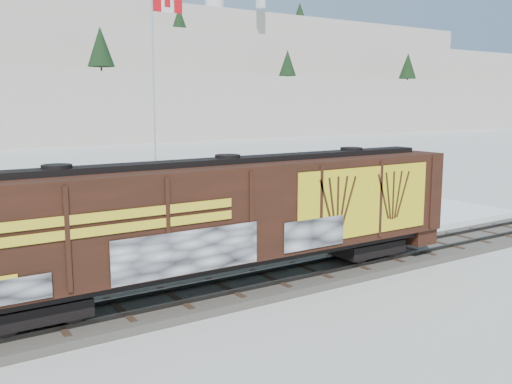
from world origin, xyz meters
TOP-DOWN VIEW (x-y plane):
  - ground at (0.00, 0.00)m, footprint 500.00×500.00m
  - rail_track at (0.00, 0.00)m, footprint 50.00×3.40m
  - parking_strip at (0.00, 7.50)m, footprint 40.00×8.00m
  - hopper_railcar at (-3.85, -0.01)m, footprint 19.64×3.06m
  - flagpole at (-1.26, 12.10)m, footprint 2.30×0.90m
  - car_silver at (-6.13, 7.67)m, footprint 5.26×3.23m
  - car_white at (4.23, 8.09)m, footprint 4.52×2.84m
  - car_dark at (7.40, 7.10)m, footprint 5.44×3.60m

SIDE VIEW (x-z plane):
  - ground at x=0.00m, z-range 0.00..0.00m
  - parking_strip at x=0.00m, z-range 0.00..0.03m
  - rail_track at x=0.00m, z-range -0.07..0.36m
  - car_white at x=4.23m, z-range 0.03..1.44m
  - car_dark at x=7.40m, z-range 0.03..1.50m
  - car_silver at x=-6.13m, z-range 0.03..1.70m
  - hopper_railcar at x=-3.85m, z-range 0.70..5.29m
  - flagpole at x=-1.26m, z-range -1.58..11.40m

